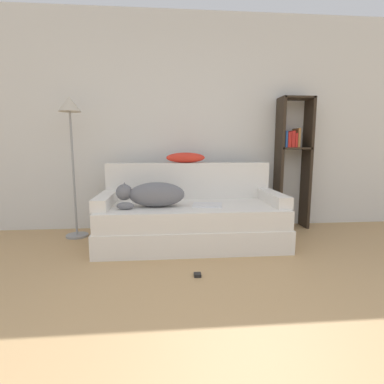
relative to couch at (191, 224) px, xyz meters
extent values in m
cube|color=silver|center=(0.00, 0.76, 1.13)|extent=(8.20, 0.06, 2.70)
cube|color=silver|center=(0.00, 0.00, -0.10)|extent=(1.97, 0.92, 0.24)
cube|color=silver|center=(0.00, -0.01, 0.12)|extent=(1.93, 0.88, 0.20)
cube|color=silver|center=(0.00, 0.39, 0.44)|extent=(1.93, 0.15, 0.43)
cube|color=silver|center=(-0.91, -0.01, 0.28)|extent=(0.15, 0.73, 0.12)
cube|color=silver|center=(0.91, -0.01, 0.28)|extent=(0.15, 0.73, 0.12)
ellipsoid|color=slate|center=(-0.36, -0.09, 0.35)|extent=(0.57, 0.28, 0.25)
sphere|color=slate|center=(-0.70, -0.09, 0.38)|extent=(0.17, 0.17, 0.17)
cone|color=slate|center=(-0.70, -0.14, 0.44)|extent=(0.06, 0.06, 0.07)
cone|color=slate|center=(-0.70, -0.05, 0.44)|extent=(0.06, 0.06, 0.07)
ellipsoid|color=slate|center=(-0.67, -0.22, 0.26)|extent=(0.17, 0.07, 0.08)
cube|color=silver|center=(0.16, -0.09, 0.23)|extent=(0.34, 0.28, 0.02)
ellipsoid|color=red|center=(-0.03, 0.40, 0.71)|extent=(0.46, 0.18, 0.12)
cube|color=#2D2319|center=(1.18, 0.58, 0.62)|extent=(0.04, 0.26, 1.67)
cube|color=#2D2319|center=(1.56, 0.58, 0.62)|extent=(0.04, 0.26, 1.67)
cube|color=#2D2319|center=(1.37, 0.58, 1.44)|extent=(0.39, 0.26, 0.02)
cube|color=#2D2319|center=(1.37, 0.58, 0.82)|extent=(0.39, 0.26, 0.02)
cube|color=#234C93|center=(1.23, 0.56, 0.93)|extent=(0.02, 0.20, 0.20)
cube|color=red|center=(1.27, 0.56, 0.93)|extent=(0.04, 0.20, 0.19)
cube|color=red|center=(1.31, 0.56, 0.93)|extent=(0.04, 0.20, 0.21)
cube|color=red|center=(1.36, 0.56, 0.92)|extent=(0.03, 0.20, 0.18)
cube|color=olive|center=(1.39, 0.56, 0.95)|extent=(0.03, 0.20, 0.24)
cylinder|color=gray|center=(-1.33, 0.38, -0.20)|extent=(0.26, 0.26, 0.02)
cylinder|color=gray|center=(-1.33, 0.38, 0.52)|extent=(0.02, 0.02, 1.42)
cone|color=beige|center=(-1.33, 0.38, 1.31)|extent=(0.25, 0.25, 0.16)
cube|color=black|center=(-0.02, -0.85, -0.20)|extent=(0.06, 0.06, 0.03)
camera|label=1|loc=(-0.27, -3.16, 0.84)|focal=28.00mm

